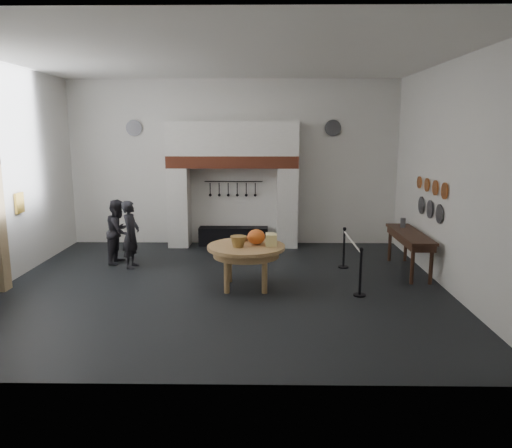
{
  "coord_description": "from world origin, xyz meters",
  "views": [
    {
      "loc": [
        0.83,
        -9.79,
        3.16
      ],
      "look_at": [
        0.69,
        -0.25,
        1.35
      ],
      "focal_mm": 35.0,
      "sensor_mm": 36.0,
      "label": 1
    }
  ],
  "objects_px": {
    "visitor_far": "(119,231)",
    "barrier_post_far": "(344,249)",
    "iron_range": "(234,236)",
    "visitor_near": "(131,234)",
    "work_table": "(246,247)",
    "barrier_post_near": "(360,273)",
    "side_table": "(410,234)"
  },
  "relations": [
    {
      "from": "visitor_near",
      "to": "barrier_post_near",
      "type": "height_order",
      "value": "visitor_near"
    },
    {
      "from": "iron_range",
      "to": "visitor_near",
      "type": "bearing_deg",
      "value": -133.78
    },
    {
      "from": "visitor_near",
      "to": "side_table",
      "type": "height_order",
      "value": "visitor_near"
    },
    {
      "from": "iron_range",
      "to": "work_table",
      "type": "bearing_deg",
      "value": -82.67
    },
    {
      "from": "visitor_near",
      "to": "barrier_post_far",
      "type": "bearing_deg",
      "value": -85.3
    },
    {
      "from": "iron_range",
      "to": "side_table",
      "type": "height_order",
      "value": "side_table"
    },
    {
      "from": "visitor_near",
      "to": "work_table",
      "type": "bearing_deg",
      "value": -114.0
    },
    {
      "from": "work_table",
      "to": "side_table",
      "type": "distance_m",
      "value": 3.81
    },
    {
      "from": "work_table",
      "to": "barrier_post_far",
      "type": "xyz_separation_m",
      "value": [
        2.21,
        1.5,
        -0.39
      ]
    },
    {
      "from": "iron_range",
      "to": "barrier_post_far",
      "type": "height_order",
      "value": "barrier_post_far"
    },
    {
      "from": "side_table",
      "to": "barrier_post_near",
      "type": "xyz_separation_m",
      "value": [
        -1.41,
        -1.69,
        -0.42
      ]
    },
    {
      "from": "work_table",
      "to": "barrier_post_near",
      "type": "distance_m",
      "value": 2.3
    },
    {
      "from": "visitor_near",
      "to": "barrier_post_far",
      "type": "distance_m",
      "value": 4.93
    },
    {
      "from": "iron_range",
      "to": "barrier_post_near",
      "type": "relative_size",
      "value": 2.11
    },
    {
      "from": "barrier_post_near",
      "to": "side_table",
      "type": "bearing_deg",
      "value": 50.29
    },
    {
      "from": "side_table",
      "to": "visitor_far",
      "type": "bearing_deg",
      "value": 174.39
    },
    {
      "from": "work_table",
      "to": "visitor_far",
      "type": "relative_size",
      "value": 1.02
    },
    {
      "from": "visitor_far",
      "to": "work_table",
      "type": "bearing_deg",
      "value": -115.63
    },
    {
      "from": "barrier_post_near",
      "to": "barrier_post_far",
      "type": "height_order",
      "value": "same"
    },
    {
      "from": "iron_range",
      "to": "barrier_post_far",
      "type": "relative_size",
      "value": 2.11
    },
    {
      "from": "work_table",
      "to": "barrier_post_far",
      "type": "height_order",
      "value": "barrier_post_far"
    },
    {
      "from": "visitor_near",
      "to": "side_table",
      "type": "distance_m",
      "value": 6.33
    },
    {
      "from": "visitor_far",
      "to": "barrier_post_near",
      "type": "bearing_deg",
      "value": -108.75
    },
    {
      "from": "visitor_far",
      "to": "barrier_post_far",
      "type": "height_order",
      "value": "visitor_far"
    },
    {
      "from": "iron_range",
      "to": "visitor_far",
      "type": "relative_size",
      "value": 1.24
    },
    {
      "from": "iron_range",
      "to": "visitor_near",
      "type": "distance_m",
      "value": 3.26
    },
    {
      "from": "work_table",
      "to": "side_table",
      "type": "height_order",
      "value": "side_table"
    },
    {
      "from": "work_table",
      "to": "barrier_post_far",
      "type": "bearing_deg",
      "value": 34.14
    },
    {
      "from": "iron_range",
      "to": "visitor_far",
      "type": "bearing_deg",
      "value": -143.8
    },
    {
      "from": "work_table",
      "to": "visitor_far",
      "type": "height_order",
      "value": "visitor_far"
    },
    {
      "from": "iron_range",
      "to": "visitor_near",
      "type": "relative_size",
      "value": 1.21
    },
    {
      "from": "visitor_near",
      "to": "visitor_far",
      "type": "distance_m",
      "value": 0.57
    }
  ]
}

